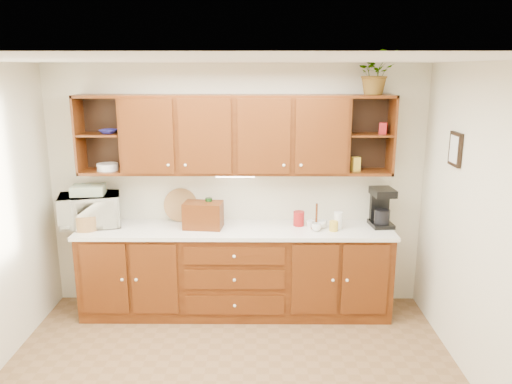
{
  "coord_description": "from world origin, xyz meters",
  "views": [
    {
      "loc": [
        0.24,
        -3.47,
        2.54
      ],
      "look_at": [
        0.22,
        1.15,
        1.4
      ],
      "focal_mm": 35.0,
      "sensor_mm": 36.0,
      "label": 1
    }
  ],
  "objects_px": {
    "bread_box": "(203,215)",
    "coffee_maker": "(381,208)",
    "microwave": "(90,210)",
    "potted_plant": "(376,73)"
  },
  "relations": [
    {
      "from": "microwave",
      "to": "coffee_maker",
      "type": "height_order",
      "value": "coffee_maker"
    },
    {
      "from": "bread_box",
      "to": "coffee_maker",
      "type": "relative_size",
      "value": 0.96
    },
    {
      "from": "coffee_maker",
      "to": "potted_plant",
      "type": "relative_size",
      "value": 0.94
    },
    {
      "from": "potted_plant",
      "to": "bread_box",
      "type": "bearing_deg",
      "value": -176.55
    },
    {
      "from": "microwave",
      "to": "coffee_maker",
      "type": "xyz_separation_m",
      "value": [
        3.04,
        0.02,
        0.03
      ]
    },
    {
      "from": "microwave",
      "to": "coffee_maker",
      "type": "distance_m",
      "value": 3.04
    },
    {
      "from": "microwave",
      "to": "potted_plant",
      "type": "relative_size",
      "value": 1.41
    },
    {
      "from": "microwave",
      "to": "potted_plant",
      "type": "distance_m",
      "value": 3.22
    },
    {
      "from": "microwave",
      "to": "bread_box",
      "type": "distance_m",
      "value": 1.19
    },
    {
      "from": "microwave",
      "to": "bread_box",
      "type": "height_order",
      "value": "microwave"
    }
  ]
}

